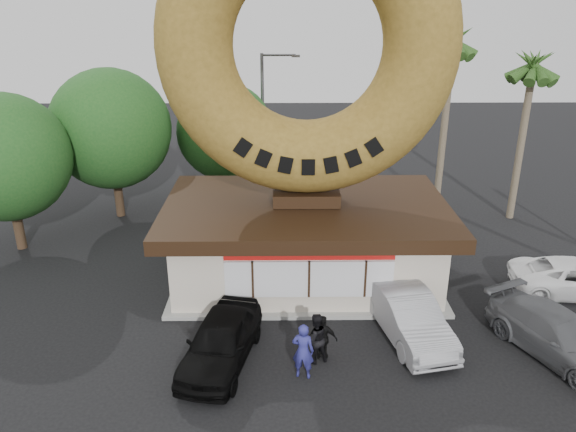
{
  "coord_description": "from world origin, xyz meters",
  "views": [
    {
      "loc": [
        -0.93,
        -14.68,
        11.07
      ],
      "look_at": [
        -0.74,
        4.0,
        3.54
      ],
      "focal_mm": 35.0,
      "sensor_mm": 36.0,
      "label": 1
    }
  ],
  "objects_px": {
    "giant_donut": "(308,46)",
    "car_grey": "(558,335)",
    "person_center": "(315,338)",
    "car_silver": "(408,316)",
    "person_right": "(323,338)",
    "car_black": "(221,341)",
    "person_left": "(303,351)",
    "street_lamp": "(265,119)",
    "donut_shop": "(306,238)"
  },
  "relations": [
    {
      "from": "donut_shop",
      "to": "car_black",
      "type": "height_order",
      "value": "donut_shop"
    },
    {
      "from": "person_right",
      "to": "car_black",
      "type": "bearing_deg",
      "value": 17.87
    },
    {
      "from": "street_lamp",
      "to": "person_left",
      "type": "xyz_separation_m",
      "value": [
        1.53,
        -16.46,
        -3.56
      ]
    },
    {
      "from": "donut_shop",
      "to": "car_silver",
      "type": "distance_m",
      "value": 5.52
    },
    {
      "from": "car_grey",
      "to": "car_silver",
      "type": "bearing_deg",
      "value": 141.36
    },
    {
      "from": "giant_donut",
      "to": "car_grey",
      "type": "xyz_separation_m",
      "value": [
        7.96,
        -5.43,
        -8.5
      ]
    },
    {
      "from": "donut_shop",
      "to": "giant_donut",
      "type": "bearing_deg",
      "value": 90.0
    },
    {
      "from": "giant_donut",
      "to": "car_black",
      "type": "bearing_deg",
      "value": -117.05
    },
    {
      "from": "person_left",
      "to": "car_black",
      "type": "bearing_deg",
      "value": -4.2
    },
    {
      "from": "car_black",
      "to": "donut_shop",
      "type": "bearing_deg",
      "value": 75.14
    },
    {
      "from": "car_silver",
      "to": "car_grey",
      "type": "height_order",
      "value": "car_silver"
    },
    {
      "from": "street_lamp",
      "to": "car_silver",
      "type": "bearing_deg",
      "value": -70.01
    },
    {
      "from": "person_left",
      "to": "person_center",
      "type": "relative_size",
      "value": 1.08
    },
    {
      "from": "person_center",
      "to": "person_left",
      "type": "bearing_deg",
      "value": 40.37
    },
    {
      "from": "person_left",
      "to": "street_lamp",
      "type": "bearing_deg",
      "value": -72.32
    },
    {
      "from": "car_silver",
      "to": "giant_donut",
      "type": "bearing_deg",
      "value": 115.96
    },
    {
      "from": "giant_donut",
      "to": "car_grey",
      "type": "height_order",
      "value": "giant_donut"
    },
    {
      "from": "person_left",
      "to": "person_right",
      "type": "bearing_deg",
      "value": -115.04
    },
    {
      "from": "car_grey",
      "to": "street_lamp",
      "type": "bearing_deg",
      "value": 97.62
    },
    {
      "from": "person_left",
      "to": "car_silver",
      "type": "distance_m",
      "value": 4.26
    },
    {
      "from": "person_center",
      "to": "car_silver",
      "type": "height_order",
      "value": "person_center"
    },
    {
      "from": "street_lamp",
      "to": "car_silver",
      "type": "relative_size",
      "value": 1.68
    },
    {
      "from": "street_lamp",
      "to": "car_black",
      "type": "height_order",
      "value": "street_lamp"
    },
    {
      "from": "person_center",
      "to": "person_right",
      "type": "relative_size",
      "value": 1.09
    },
    {
      "from": "giant_donut",
      "to": "car_silver",
      "type": "relative_size",
      "value": 2.28
    },
    {
      "from": "street_lamp",
      "to": "car_grey",
      "type": "bearing_deg",
      "value": -57.54
    },
    {
      "from": "giant_donut",
      "to": "car_silver",
      "type": "bearing_deg",
      "value": -52.11
    },
    {
      "from": "person_left",
      "to": "person_right",
      "type": "distance_m",
      "value": 1.12
    },
    {
      "from": "person_center",
      "to": "car_grey",
      "type": "distance_m",
      "value": 7.88
    },
    {
      "from": "person_left",
      "to": "car_black",
      "type": "xyz_separation_m",
      "value": [
        -2.58,
        0.77,
        -0.15
      ]
    },
    {
      "from": "giant_donut",
      "to": "person_right",
      "type": "bearing_deg",
      "value": -86.43
    },
    {
      "from": "car_black",
      "to": "car_grey",
      "type": "distance_m",
      "value": 10.87
    },
    {
      "from": "giant_donut",
      "to": "car_grey",
      "type": "bearing_deg",
      "value": -34.31
    },
    {
      "from": "person_left",
      "to": "car_grey",
      "type": "bearing_deg",
      "value": -160.58
    },
    {
      "from": "giant_donut",
      "to": "person_center",
      "type": "distance_m",
      "value": 10.13
    },
    {
      "from": "donut_shop",
      "to": "person_left",
      "type": "bearing_deg",
      "value": -92.91
    },
    {
      "from": "person_right",
      "to": "car_black",
      "type": "height_order",
      "value": "person_right"
    },
    {
      "from": "person_right",
      "to": "street_lamp",
      "type": "bearing_deg",
      "value": -66.11
    },
    {
      "from": "giant_donut",
      "to": "car_silver",
      "type": "xyz_separation_m",
      "value": [
        3.35,
        -4.3,
        -8.45
      ]
    },
    {
      "from": "car_black",
      "to": "car_silver",
      "type": "bearing_deg",
      "value": 24.8
    },
    {
      "from": "person_center",
      "to": "car_grey",
      "type": "xyz_separation_m",
      "value": [
        7.88,
        0.27,
        -0.12
      ]
    },
    {
      "from": "person_left",
      "to": "car_silver",
      "type": "xyz_separation_m",
      "value": [
        3.67,
        2.16,
        -0.14
      ]
    },
    {
      "from": "street_lamp",
      "to": "person_right",
      "type": "relative_size",
      "value": 5.1
    },
    {
      "from": "donut_shop",
      "to": "street_lamp",
      "type": "height_order",
      "value": "street_lamp"
    },
    {
      "from": "car_silver",
      "to": "car_grey",
      "type": "xyz_separation_m",
      "value": [
        4.62,
        -1.13,
        -0.05
      ]
    },
    {
      "from": "person_right",
      "to": "car_silver",
      "type": "xyz_separation_m",
      "value": [
        3.0,
        1.28,
        0.0
      ]
    },
    {
      "from": "giant_donut",
      "to": "street_lamp",
      "type": "distance_m",
      "value": 11.23
    },
    {
      "from": "giant_donut",
      "to": "car_silver",
      "type": "distance_m",
      "value": 10.05
    },
    {
      "from": "car_black",
      "to": "person_center",
      "type": "bearing_deg",
      "value": 12.04
    },
    {
      "from": "donut_shop",
      "to": "person_center",
      "type": "distance_m",
      "value": 5.76
    }
  ]
}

